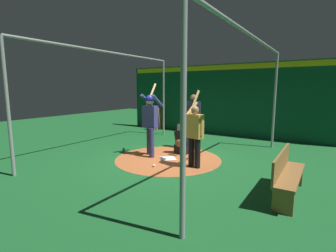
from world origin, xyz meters
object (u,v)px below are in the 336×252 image
at_px(batter, 150,119).
at_px(bat_rack, 160,119).
at_px(catcher, 182,142).
at_px(umpire, 193,118).
at_px(visitor, 195,132).
at_px(bench, 287,174).
at_px(baseball_0, 154,165).
at_px(home_plate, 168,158).

height_order(batter, bat_rack, batter).
relative_size(catcher, umpire, 0.52).
height_order(visitor, bench, visitor).
bearing_deg(catcher, umpire, -179.60).
xyz_separation_m(catcher, baseball_0, (1.55, 0.05, -0.32)).
bearing_deg(catcher, bat_rack, -137.24).
xyz_separation_m(catcher, umpire, (-0.75, -0.01, 0.66)).
height_order(bat_rack, baseball_0, bat_rack).
xyz_separation_m(batter, umpire, (-1.46, 0.67, -0.09)).
bearing_deg(visitor, catcher, -123.84).
relative_size(visitor, bench, 1.15).
bearing_deg(home_plate, baseball_0, 7.38).
bearing_deg(umpire, batter, -24.77).
relative_size(home_plate, visitor, 0.22).
height_order(visitor, baseball_0, visitor).
bearing_deg(bench, baseball_0, -91.50).
height_order(batter, catcher, batter).
height_order(bench, baseball_0, bench).
bearing_deg(umpire, bat_rack, -130.49).
distance_m(batter, visitor, 1.62).
xyz_separation_m(batter, bench, (0.92, 3.82, -0.66)).
xyz_separation_m(umpire, visitor, (1.72, 0.92, -0.12)).
bearing_deg(batter, bench, 76.47).
height_order(visitor, bat_rack, visitor).
height_order(home_plate, umpire, umpire).
relative_size(home_plate, bench, 0.25).
bearing_deg(visitor, batter, -86.42).
xyz_separation_m(umpire, bench, (2.38, 3.15, -0.58)).
relative_size(batter, visitor, 1.10).
height_order(catcher, umpire, umpire).
xyz_separation_m(umpire, baseball_0, (2.29, 0.06, -0.98)).
distance_m(visitor, baseball_0, 1.35).
bearing_deg(home_plate, batter, -89.86).
bearing_deg(bat_rack, batter, 31.38).
bearing_deg(catcher, baseball_0, 1.89).
bearing_deg(bat_rack, umpire, 49.51).
xyz_separation_m(home_plate, baseball_0, (0.84, 0.11, 0.03)).
bearing_deg(bench, umpire, -127.03).
bearing_deg(bench, bat_rack, -128.83).
xyz_separation_m(umpire, bat_rack, (-2.78, -3.26, -0.53)).
relative_size(home_plate, batter, 0.20).
xyz_separation_m(batter, visitor, (0.26, 1.59, -0.20)).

